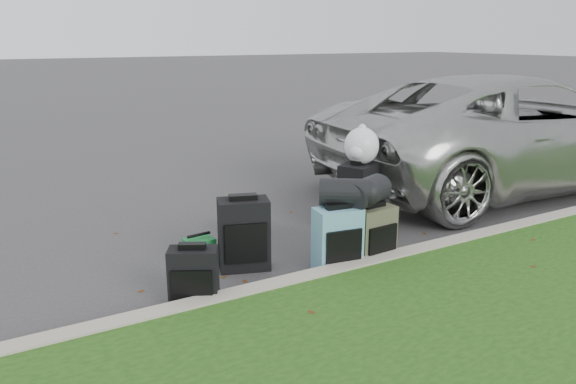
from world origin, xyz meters
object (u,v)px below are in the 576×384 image
suitcase_large_black_left (244,234)px  suitcase_teal (337,240)px  suitcase_olive (373,235)px  tote_navy (240,221)px  tote_green (200,253)px  suitcase_small_black (194,277)px  suv (511,131)px  suitcase_large_black_right (360,197)px

suitcase_large_black_left → suitcase_teal: size_ratio=1.11×
suitcase_large_black_left → suitcase_teal: (0.74, -0.50, -0.03)m
suitcase_large_black_left → suitcase_olive: bearing=-4.7°
suitcase_teal → tote_navy: bearing=112.8°
tote_green → suitcase_large_black_left: bearing=-37.0°
suitcase_small_black → suitcase_teal: 1.45m
tote_green → tote_navy: bearing=36.4°
suitcase_olive → tote_navy: (-0.79, 1.42, -0.14)m
suitcase_large_black_left → tote_navy: size_ratio=2.29×
suv → suitcase_large_black_right: bearing=104.2°
suitcase_large_black_left → suitcase_teal: bearing=-15.6°
suitcase_small_black → suitcase_large_black_left: (0.71, 0.51, 0.10)m
suitcase_olive → tote_green: (-1.55, 0.73, -0.14)m
suitcase_large_black_right → tote_navy: size_ratio=2.62×
suitcase_olive → tote_navy: size_ratio=1.90×
suitcase_teal → suitcase_large_black_right: size_ratio=0.79×
suitcase_olive → tote_green: suitcase_olive is taller
suitcase_teal → suitcase_large_black_right: (0.91, 0.85, 0.08)m
suitcase_olive → suitcase_large_black_right: (0.48, 0.85, 0.11)m
tote_navy → suitcase_small_black: bearing=-103.9°
suitcase_small_black → suitcase_large_black_left: size_ratio=0.73×
tote_green → suitcase_large_black_right: bearing=-2.5°
suitcase_olive → suitcase_teal: 0.43m
suitcase_small_black → tote_green: size_ratio=1.68×
suitcase_large_black_left → tote_green: suitcase_large_black_left is taller
suitcase_teal → suitcase_large_black_right: 1.25m
suitcase_teal → suv: bearing=27.3°
suitcase_small_black → suitcase_large_black_right: (2.36, 0.86, 0.15)m
suitcase_small_black → tote_navy: bearing=80.4°
suitcase_large_black_left → tote_navy: 1.01m
suitcase_small_black → suitcase_teal: suitcase_teal is taller
suitcase_small_black → suitcase_olive: size_ratio=0.87×
suitcase_large_black_left → tote_navy: (0.38, 0.92, -0.20)m
suv → suitcase_olive: 3.99m
suv → suitcase_large_black_right: size_ratio=7.50×
suitcase_olive → tote_navy: bearing=115.7°
suitcase_olive → suitcase_large_black_right: size_ratio=0.73×
suv → tote_green: bearing=101.8°
suitcase_small_black → suitcase_large_black_right: size_ratio=0.63×
suitcase_large_black_left → suitcase_olive: size_ratio=1.20×
suv → tote_green: (-5.24, -0.68, -0.68)m
suitcase_large_black_left → tote_green: 0.48m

